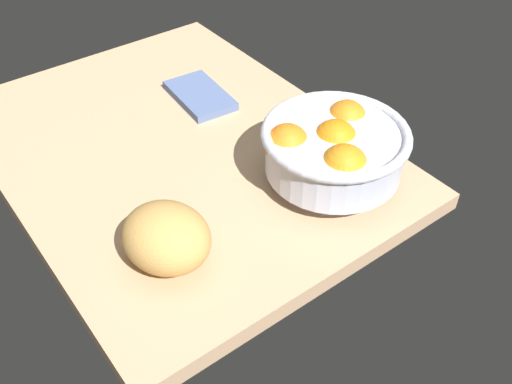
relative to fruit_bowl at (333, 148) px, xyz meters
The scene contains 4 objects.
ground_plane 28.83cm from the fruit_bowl, 32.00° to the left, with size 76.92×57.78×3.00cm, color tan.
fruit_bowl is the anchor object (origin of this frame).
bread_loaf 29.63cm from the fruit_bowl, 88.12° to the left, with size 13.11×11.40×8.62cm, color tan.
napkin_folded 33.86cm from the fruit_bowl, ahead, with size 14.75×8.71×1.58cm, color slate.
Camera 1 is at (-73.96, 38.41, 61.53)cm, focal length 40.98 mm.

